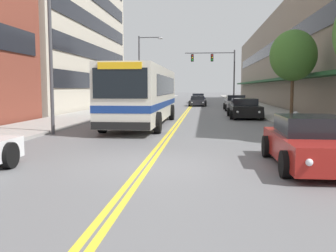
{
  "coord_description": "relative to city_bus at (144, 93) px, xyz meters",
  "views": [
    {
      "loc": [
        1.56,
        -10.0,
        2.09
      ],
      "look_at": [
        -1.14,
        17.59,
        -0.74
      ],
      "focal_mm": 40.0,
      "sensor_mm": 36.0,
      "label": 1
    }
  ],
  "objects": [
    {
      "name": "car_navy_moving_second",
      "position": [
        2.54,
        31.34,
        -1.19
      ],
      "size": [
        2.04,
        4.7,
        1.3
      ],
      "color": "#19234C",
      "rests_on": "ground_plane"
    },
    {
      "name": "car_silver_parked_right_far",
      "position": [
        6.31,
        14.08,
        -1.15
      ],
      "size": [
        2.11,
        4.83,
        1.42
      ],
      "color": "#B7B7BC",
      "rests_on": "ground_plane"
    },
    {
      "name": "street_lamp_left_far",
      "position": [
        -3.03,
        17.92,
        2.69
      ],
      "size": [
        2.6,
        0.28,
        7.44
      ],
      "color": "#47474C",
      "rests_on": "ground_plane"
    },
    {
      "name": "car_charcoal_moving_lead",
      "position": [
        2.64,
        22.41,
        -1.26
      ],
      "size": [
        2.02,
        4.26,
        1.16
      ],
      "color": "#232328",
      "rests_on": "ground_plane"
    },
    {
      "name": "sidewalk_right",
      "position": [
        9.11,
        25.85,
        -1.73
      ],
      "size": [
        3.45,
        106.0,
        0.14
      ],
      "color": "#9E9B96",
      "rests_on": "ground_plane"
    },
    {
      "name": "fire_hydrant",
      "position": [
        7.83,
        -2.6,
        -1.25
      ],
      "size": [
        0.32,
        0.24,
        0.83
      ],
      "color": "#B7B7BC",
      "rests_on": "sidewalk_right"
    },
    {
      "name": "street_tree_right_mid",
      "position": [
        8.9,
        3.07,
        2.28
      ],
      "size": [
        2.87,
        2.87,
        5.54
      ],
      "color": "brown",
      "rests_on": "sidewalk_right"
    },
    {
      "name": "car_red_parked_right_foreground",
      "position": [
        6.29,
        -10.98,
        -1.18
      ],
      "size": [
        2.13,
        4.46,
        1.35
      ],
      "color": "maroon",
      "rests_on": "ground_plane"
    },
    {
      "name": "ground_plane",
      "position": [
        1.88,
        25.85,
        -1.8
      ],
      "size": [
        240.0,
        240.0,
        0.0
      ],
      "primitive_type": "plane",
      "color": "slate"
    },
    {
      "name": "city_bus",
      "position": [
        0.0,
        0.0,
        0.0
      ],
      "size": [
        2.89,
        12.07,
        3.19
      ],
      "color": "silver",
      "rests_on": "ground_plane"
    },
    {
      "name": "street_lamp_left_near",
      "position": [
        -3.15,
        -4.84,
        2.93
      ],
      "size": [
        2.08,
        0.28,
        8.02
      ],
      "color": "#47474C",
      "rests_on": "ground_plane"
    },
    {
      "name": "storefront_row_right",
      "position": [
        15.07,
        25.85,
        3.52
      ],
      "size": [
        9.1,
        68.0,
        10.65
      ],
      "color": "gray",
      "rests_on": "ground_plane"
    },
    {
      "name": "car_champagne_parked_left_far",
      "position": [
        -2.51,
        10.35,
        -1.16
      ],
      "size": [
        2.13,
        4.14,
        1.41
      ],
      "color": "beige",
      "rests_on": "ground_plane"
    },
    {
      "name": "traffic_signal_mast",
      "position": [
        5.01,
        26.54,
        3.04
      ],
      "size": [
        6.25,
        0.38,
        6.79
      ],
      "color": "#47474C",
      "rests_on": "ground_plane"
    },
    {
      "name": "centre_line",
      "position": [
        1.88,
        25.85,
        -1.8
      ],
      "size": [
        0.34,
        106.0,
        0.01
      ],
      "color": "yellow",
      "rests_on": "ground_plane"
    },
    {
      "name": "car_slate_blue_parked_left_mid",
      "position": [
        -2.43,
        20.57,
        -1.2
      ],
      "size": [
        2.21,
        4.8,
        1.29
      ],
      "color": "#475675",
      "rests_on": "ground_plane"
    },
    {
      "name": "car_black_parked_right_mid",
      "position": [
        6.21,
        5.35,
        -1.17
      ],
      "size": [
        2.21,
        4.92,
        1.35
      ],
      "color": "black",
      "rests_on": "ground_plane"
    },
    {
      "name": "sidewalk_left",
      "position": [
        -5.35,
        25.85,
        -1.73
      ],
      "size": [
        3.45,
        106.0,
        0.14
      ],
      "color": "#9E9B96",
      "rests_on": "ground_plane"
    }
  ]
}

